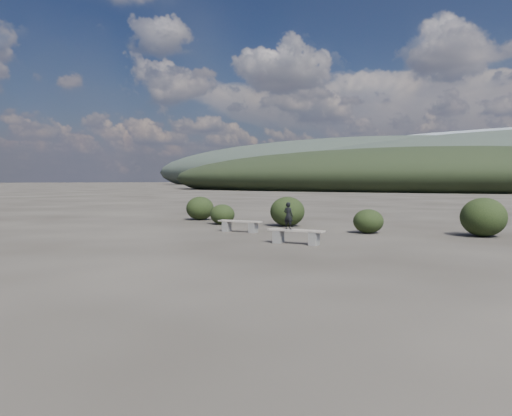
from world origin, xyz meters
The scene contains 9 objects.
ground centered at (0.00, 0.00, 0.00)m, with size 1200.00×1200.00×0.00m, color #28241F.
bench_left centered at (-2.29, 5.79, 0.27)m, with size 1.80×0.54×0.44m.
bench_right centered at (1.30, 3.75, 0.28)m, with size 1.84×0.55×0.45m.
seated_person centered at (1.04, 3.73, 0.88)m, with size 0.31×0.21×0.86m, color black.
shrub_a centered at (-4.91, 8.12, 0.46)m, with size 1.12×1.12×0.91m, color black.
shrub_b centered at (-2.00, 8.97, 0.64)m, with size 1.50×1.50×1.29m, color black.
shrub_c centered at (2.01, 8.10, 0.46)m, with size 1.14×1.14×0.91m, color black.
shrub_d centered at (5.82, 9.26, 0.69)m, with size 1.58×1.58×1.38m, color black.
shrub_f centered at (-7.46, 9.60, 0.59)m, with size 1.40×1.40×1.18m, color black.
Camera 1 is at (8.80, -9.84, 1.96)m, focal length 35.00 mm.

